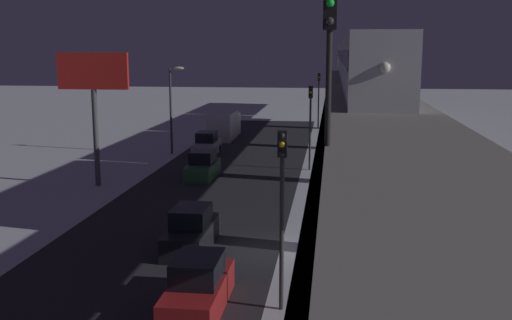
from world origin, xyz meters
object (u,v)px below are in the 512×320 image
Objects in this scene: sedan_silver at (207,145)px; sedan_black at (191,232)px; commercial_billboard at (93,84)px; box_truck at (224,125)px; traffic_light_far at (319,92)px; sedan_green at (203,167)px; subway_train at (355,58)px; rail_signal at (329,44)px; traffic_light_mid at (310,115)px; sedan_red at (198,288)px; traffic_light_near at (282,194)px.

sedan_silver and sedan_black have the same top height.
box_truck is at bearing -101.16° from commercial_billboard.
sedan_silver is 21.81m from traffic_light_far.
commercial_billboard is at bearing 127.72° from sedan_black.
traffic_light_far is at bearing -104.31° from sedan_green.
sedan_black is 45.18m from traffic_light_far.
sedan_green is (11.23, 20.49, -7.47)m from subway_train.
box_truck is 0.83× the size of commercial_billboard.
subway_train is 45.82m from rail_signal.
sedan_black is at bearing 127.72° from commercial_billboard.
sedan_silver is 0.74× the size of traffic_light_mid.
sedan_red is 1.00× the size of sedan_black.
sedan_black is at bearing 97.78° from box_truck.
subway_train reaches higher than traffic_light_near.
sedan_black is 8.47m from traffic_light_near.
traffic_light_mid is at bearing 83.61° from sedan_red.
rail_signal is 37.82m from sedan_silver.
sedan_green is at bearing 101.82° from sedan_red.
sedan_black is (8.43, 35.89, -7.47)m from subway_train.
subway_train is 10.01× the size of box_truck.
traffic_light_mid is at bearing 77.32° from subway_train.
traffic_light_near is 50.98m from traffic_light_far.
sedan_green is 23.08m from traffic_light_near.
subway_train is at bearing -102.68° from traffic_light_mid.
traffic_light_mid is 0.72× the size of commercial_billboard.
sedan_green is 0.71× the size of traffic_light_mid.
sedan_green and sedan_black have the same top height.
subway_train is 18.34m from sedan_silver.
traffic_light_far is 35.71m from commercial_billboard.
subway_train is 37.62m from sedan_black.
commercial_billboard is (9.35, -12.08, 6.03)m from sedan_black.
traffic_light_near and traffic_light_far have the same top height.
sedan_green is at bearing 61.28° from subway_train.
sedan_green is 19.84m from box_truck.
sedan_black is 0.65× the size of box_truck.
sedan_red is at bearing 120.84° from commercial_billboard.
sedan_silver is at bearing 91.17° from box_truck.
sedan_green is at bearing 75.69° from traffic_light_far.
sedan_black is at bearing 84.01° from traffic_light_far.
box_truck reaches higher than sedan_green.
traffic_light_mid and traffic_light_far have the same top height.
traffic_light_mid is (0.00, -25.49, 0.00)m from traffic_light_near.
traffic_light_far is at bearing 84.01° from sedan_black.
traffic_light_far is (3.73, -8.92, -4.08)m from subway_train.
sedan_black is at bearing 76.78° from subway_train.
box_truck is at bearing 3.30° from subway_train.
traffic_light_mid is (-7.50, -3.92, 3.40)m from sedan_green.
box_truck is at bearing 45.54° from traffic_light_far.
rail_signal is at bearing 93.00° from traffic_light_mid.
traffic_light_near is at bearing 127.58° from commercial_billboard.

